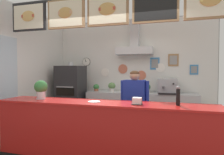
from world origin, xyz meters
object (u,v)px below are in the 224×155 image
Objects in this scene: espresso_machine at (167,86)px; pepper_grinder at (178,96)px; potted_thyme at (146,87)px; napkin_holder at (137,101)px; potted_basil at (112,86)px; basil_vase at (41,89)px; shop_worker at (135,104)px; pizza_oven at (71,95)px; potted_oregano at (96,87)px; condiment_plate at (94,102)px.

espresso_machine is 1.71× the size of pepper_grinder.
napkin_holder is (0.12, -2.30, -0.02)m from potted_thyme.
potted_basil is 0.77× the size of basil_vase.
pizza_oven is at bearing -20.84° from shop_worker.
shop_worker is 1.49m from potted_basil.
espresso_machine reaches higher than potted_oregano.
pepper_grinder is at bearing -72.23° from potted_thyme.
condiment_plate is at bearing -80.85° from potted_basil.
basil_vase is (-0.68, -2.23, 0.11)m from potted_basil.
shop_worker is 7.59× the size of condiment_plate.
pepper_grinder is 0.86× the size of basil_vase.
potted_thyme is at bearing 107.77° from pepper_grinder.
basil_vase is 2.10× the size of napkin_holder.
pizza_oven is 2.53m from condiment_plate.
condiment_plate is at bearing -53.52° from pizza_oven.
pepper_grinder is (0.82, -1.02, 0.34)m from shop_worker.
espresso_machine is (2.62, 0.26, 0.29)m from pizza_oven.
potted_oregano is 1.01× the size of condiment_plate.
potted_basil is at bearing 99.15° from condiment_plate.
pepper_grinder is at bearing -53.08° from potted_basil.
basil_vase reaches higher than potted_oregano.
napkin_holder is at bearing -87.11° from potted_thyme.
potted_basil is at bearing 12.67° from pizza_oven.
potted_basil is 1.03× the size of potted_thyme.
shop_worker reaches higher than espresso_machine.
shop_worker reaches higher than potted_oregano.
potted_oregano is (-1.98, 0.05, -0.08)m from espresso_machine.
basil_vase is at bearing -126.16° from potted_thyme.
espresso_machine is 1.49m from potted_basil.
potted_oregano is 0.60× the size of basil_vase.
potted_oregano is 2.82m from napkin_holder.
potted_oregano is at bearing -38.57° from shop_worker.
potted_oregano is at bearing 173.87° from potted_basil.
pizza_oven is 0.75m from potted_oregano.
pizza_oven is 3.01m from napkin_holder.
pizza_oven is 6.06× the size of pepper_grinder.
espresso_machine is 2.45× the size of potted_oregano.
espresso_machine is 0.54m from potted_thyme.
potted_thyme is (-0.54, -0.01, -0.04)m from espresso_machine.
condiment_plate is 1.25× the size of napkin_holder.
napkin_holder is at bearing -1.25° from condiment_plate.
shop_worker is 9.48× the size of napkin_holder.
potted_thyme is at bearing 0.01° from potted_basil.
potted_basil is 1.30× the size of condiment_plate.
potted_thyme is at bearing 6.95° from pizza_oven.
basil_vase is (0.45, -1.98, 0.36)m from pizza_oven.
pizza_oven is 5.19× the size of basil_vase.
pepper_grinder is 1.44× the size of condiment_plate.
basil_vase is (-2.34, -0.01, 0.04)m from pepper_grinder.
potted_thyme is 1.59× the size of napkin_holder.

